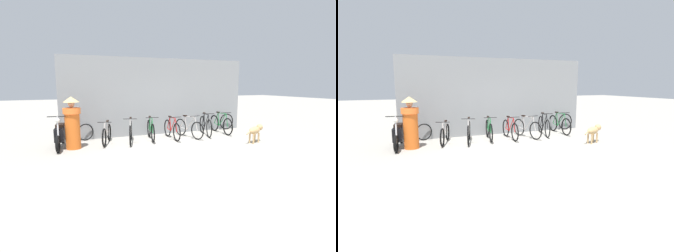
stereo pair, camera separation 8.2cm
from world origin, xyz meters
TOP-DOWN VIEW (x-y plane):
  - ground_plane at (0.00, 0.00)m, footprint 60.00×60.00m
  - shop_wall_back at (0.00, 3.23)m, footprint 7.71×0.20m
  - bicycle_0 at (-2.34, 2.22)m, footprint 0.63×1.55m
  - bicycle_1 at (-1.53, 2.07)m, footprint 0.60×1.72m
  - bicycle_2 at (-0.74, 2.20)m, footprint 0.48×1.69m
  - bicycle_3 at (0.05, 2.05)m, footprint 0.46×1.64m
  - bicycle_4 at (0.75, 2.04)m, footprint 0.51×1.64m
  - bicycle_5 at (1.60, 2.21)m, footprint 0.59×1.73m
  - bicycle_6 at (2.41, 2.33)m, footprint 0.46×1.77m
  - motorcycle at (-3.84, 2.16)m, footprint 0.58×1.86m
  - stray_dog at (2.52, 0.34)m, footprint 0.97×0.49m
  - person_in_robes at (-3.46, 1.89)m, footprint 0.76×0.76m
  - spare_tire_left at (-2.98, 2.99)m, footprint 0.60×0.23m
  - spare_tire_right at (3.16, 2.98)m, footprint 0.72×0.05m

SIDE VIEW (x-z plane):
  - ground_plane at x=0.00m, z-range 0.00..0.00m
  - spare_tire_left at x=-2.98m, z-range 0.00..0.62m
  - bicycle_0 at x=-2.34m, z-range -0.07..0.73m
  - spare_tire_right at x=3.16m, z-range 0.00..0.72m
  - bicycle_3 at x=0.05m, z-range -0.08..0.80m
  - bicycle_4 at x=0.75m, z-range -0.08..0.80m
  - bicycle_2 at x=-0.74m, z-range -0.08..0.81m
  - bicycle_6 at x=2.41m, z-range -0.08..0.83m
  - bicycle_1 at x=-1.53m, z-range -0.08..0.82m
  - bicycle_5 at x=1.60m, z-range -0.08..0.84m
  - motorcycle at x=-3.84m, z-range -0.12..0.96m
  - stray_dog at x=2.52m, z-range 0.12..0.75m
  - person_in_robes at x=-3.46m, z-range 0.02..1.69m
  - shop_wall_back at x=0.00m, z-range 0.00..3.06m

